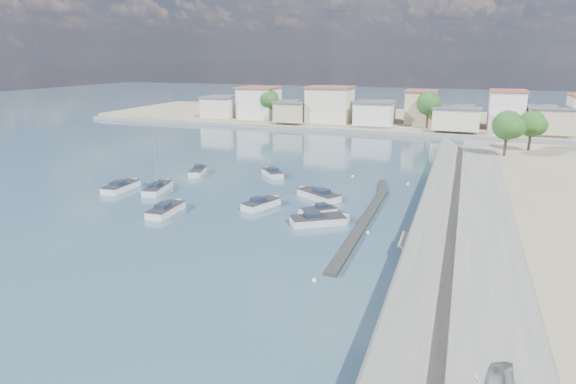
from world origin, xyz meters
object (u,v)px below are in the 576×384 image
object	(u,v)px
motorboat_c	(317,195)
motorboat_d	(317,212)
sailboat	(159,188)
motorboat_h	(321,220)
motorboat_b	(263,204)
motorboat_f	(272,173)
motorboat_a	(167,210)
motorboat_e	(123,187)
motorboat_g	(197,172)

from	to	relation	value
motorboat_c	motorboat_d	bearing A→B (deg)	-73.58
motorboat_c	sailboat	world-z (taller)	sailboat
motorboat_c	motorboat_h	distance (m)	9.45
motorboat_b	motorboat_c	world-z (taller)	same
motorboat_f	sailboat	size ratio (longest dim) A/B	0.52
motorboat_a	sailboat	world-z (taller)	sailboat
motorboat_a	motorboat_b	xyz separation A→B (m)	(9.02, 5.58, -0.00)
motorboat_e	motorboat_f	size ratio (longest dim) A/B	1.32
motorboat_a	motorboat_f	size ratio (longest dim) A/B	1.25
motorboat_f	sailboat	distance (m)	16.43
motorboat_e	sailboat	bearing A→B (deg)	11.66
motorboat_c	sailboat	xyz separation A→B (m)	(-19.94, -3.96, 0.04)
motorboat_c	motorboat_g	xyz separation A→B (m)	(-19.79, 5.46, 0.00)
motorboat_e	motorboat_a	bearing A→B (deg)	-29.95
motorboat_b	motorboat_c	size ratio (longest dim) A/B	0.87
motorboat_d	motorboat_e	bearing A→B (deg)	176.66
motorboat_e	sailboat	xyz separation A→B (m)	(4.81, 0.99, 0.04)
motorboat_a	motorboat_d	bearing A→B (deg)	16.87
motorboat_a	motorboat_b	distance (m)	10.61
motorboat_a	motorboat_e	world-z (taller)	same
motorboat_a	motorboat_d	world-z (taller)	same
motorboat_c	motorboat_h	xyz separation A→B (m)	(3.09, -8.93, -0.00)
motorboat_d	motorboat_g	xyz separation A→B (m)	(-21.71, 11.97, 0.00)
motorboat_e	motorboat_c	bearing A→B (deg)	11.31
motorboat_g	motorboat_h	world-z (taller)	same
motorboat_f	motorboat_h	distance (m)	21.59
sailboat	motorboat_c	bearing A→B (deg)	11.22
motorboat_d	sailboat	bearing A→B (deg)	173.35
motorboat_d	motorboat_e	distance (m)	26.71
motorboat_a	motorboat_h	distance (m)	17.04
motorboat_a	motorboat_b	bearing A→B (deg)	31.74
motorboat_d	motorboat_g	bearing A→B (deg)	151.14
motorboat_h	motorboat_f	bearing A→B (deg)	125.42
motorboat_a	motorboat_d	size ratio (longest dim) A/B	1.50
motorboat_d	motorboat_f	world-z (taller)	same
motorboat_e	motorboat_f	world-z (taller)	same
motorboat_b	motorboat_f	xyz separation A→B (m)	(-4.66, 14.36, 0.00)
sailboat	motorboat_e	bearing A→B (deg)	-168.34
motorboat_c	motorboat_f	size ratio (longest dim) A/B	1.29
motorboat_g	motorboat_h	xyz separation A→B (m)	(22.88, -14.39, -0.00)
motorboat_d	motorboat_g	world-z (taller)	same
motorboat_b	motorboat_g	bearing A→B (deg)	143.42
motorboat_b	sailboat	bearing A→B (deg)	173.49
sailboat	motorboat_f	bearing A→B (deg)	50.22
motorboat_c	motorboat_h	bearing A→B (deg)	-70.92
motorboat_a	motorboat_c	world-z (taller)	same
motorboat_d	motorboat_c	bearing A→B (deg)	106.42
motorboat_b	motorboat_d	distance (m)	6.73
motorboat_c	motorboat_e	xyz separation A→B (m)	(-24.75, -4.95, -0.00)
motorboat_b	motorboat_c	distance (m)	7.42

